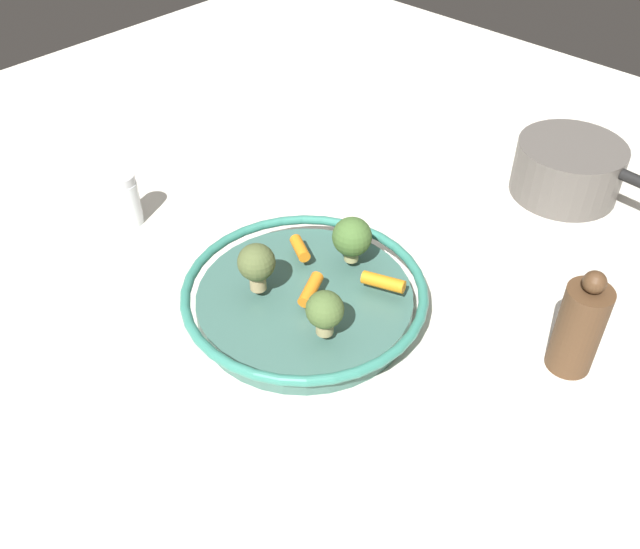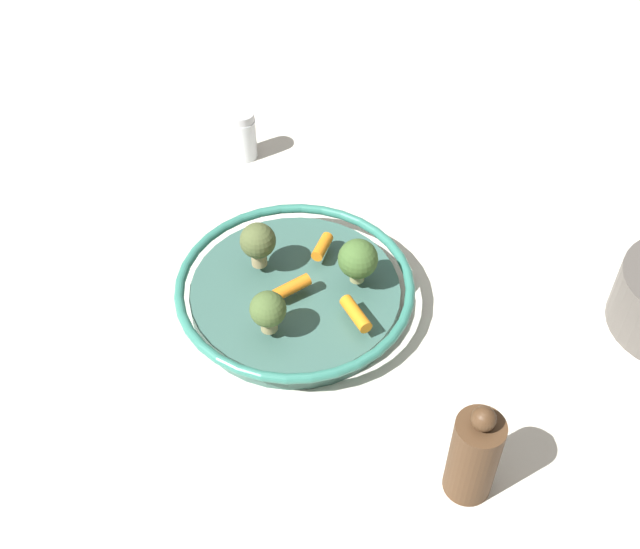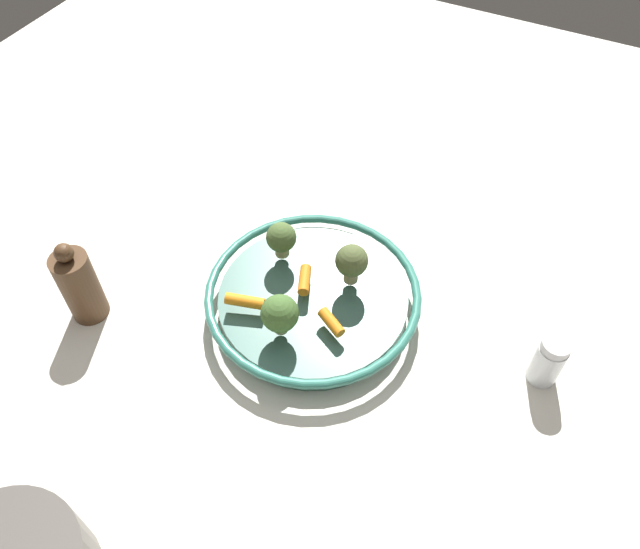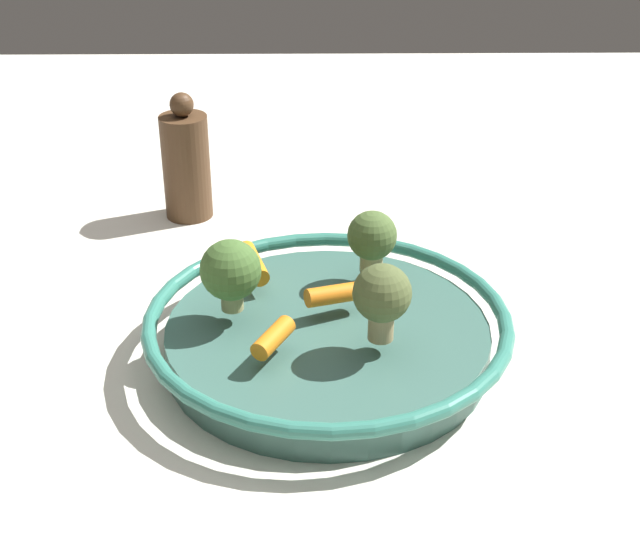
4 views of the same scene
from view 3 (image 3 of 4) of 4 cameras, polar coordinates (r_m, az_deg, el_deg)
name	(u,v)px [view 3 (image 3 of 4)]	position (r m, az deg, el deg)	size (l,w,h in m)	color
ground_plane	(313,309)	(0.87, -0.62, -3.19)	(1.83, 1.83, 0.00)	silver
serving_bowl	(313,299)	(0.85, -0.64, -2.28)	(0.29, 0.29, 0.04)	#3D665B
baby_carrot_near_rim	(331,322)	(0.80, 1.05, -4.40)	(0.02, 0.02, 0.04)	orange
baby_carrot_center	(305,280)	(0.84, -1.42, -0.49)	(0.02, 0.02, 0.05)	orange
baby_carrot_right	(245,301)	(0.82, -6.92, -2.45)	(0.02, 0.02, 0.05)	orange
broccoli_floret_edge	(281,238)	(0.86, -3.57, 3.34)	(0.04, 0.04, 0.05)	tan
broccoli_floret_large	(352,262)	(0.82, 2.92, 1.16)	(0.04, 0.04, 0.06)	tan
broccoli_floret_mid	(280,314)	(0.77, -3.71, -3.63)	(0.05, 0.05, 0.06)	tan
salt_shaker	(548,361)	(0.83, 20.22, -7.43)	(0.04, 0.04, 0.08)	silver
pepper_mill	(79,285)	(0.88, -21.22, -0.91)	(0.05, 0.05, 0.14)	#4C331E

